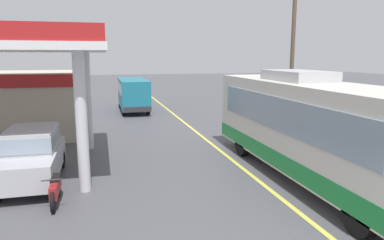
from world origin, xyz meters
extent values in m
plane|color=#4C4C51|center=(0.00, 20.00, 0.00)|extent=(120.00, 120.00, 0.00)
cube|color=#D8CC4C|center=(0.00, 15.00, 0.00)|extent=(0.16, 50.00, 0.01)
cube|color=silver|center=(1.78, 6.50, 1.88)|extent=(2.50, 11.00, 2.90)
cube|color=#1E8C3F|center=(1.78, 6.50, 0.77)|extent=(2.54, 11.04, 0.56)
cube|color=#8C9EAD|center=(0.51, 6.50, 2.33)|extent=(0.06, 9.35, 1.10)
cube|color=#8C9EAD|center=(3.05, 6.50, 2.33)|extent=(0.06, 9.35, 1.10)
cube|color=#B2B2B7|center=(1.78, 7.50, 3.51)|extent=(1.60, 2.80, 0.36)
cylinder|color=black|center=(0.68, 2.60, 0.50)|extent=(0.30, 1.00, 1.00)
cylinder|color=black|center=(0.68, 9.80, 0.50)|extent=(0.30, 1.00, 1.00)
cylinder|color=black|center=(2.88, 9.80, 0.50)|extent=(0.30, 1.00, 1.00)
cylinder|color=silver|center=(-5.70, 7.21, 2.30)|extent=(0.36, 0.36, 4.60)
cylinder|color=silver|center=(-5.70, 12.61, 2.30)|extent=(0.36, 0.36, 4.60)
cube|color=beige|center=(-9.40, 16.11, 1.70)|extent=(7.00, 4.40, 3.40)
cube|color=#B21E1E|center=(-9.40, 13.87, 3.05)|extent=(6.30, 0.10, 0.60)
cube|color=#B2B2B7|center=(-7.41, 8.42, 0.72)|extent=(1.70, 4.20, 0.80)
cube|color=#B2B2B7|center=(-7.41, 8.62, 1.47)|extent=(1.50, 2.31, 0.70)
cube|color=#8C9EAD|center=(-7.41, 8.62, 1.47)|extent=(1.53, 2.35, 0.49)
cylinder|color=black|center=(-6.66, 6.92, 0.32)|extent=(0.20, 0.64, 0.64)
cylinder|color=black|center=(-8.16, 9.92, 0.32)|extent=(0.20, 0.64, 0.64)
cylinder|color=black|center=(-6.66, 9.92, 0.32)|extent=(0.20, 0.64, 0.64)
cube|color=teal|center=(-2.70, 23.69, 1.39)|extent=(2.00, 6.00, 2.10)
cube|color=#8C9EAD|center=(-2.70, 23.69, 1.79)|extent=(2.04, 5.10, 0.80)
cube|color=#2D2D33|center=(-2.70, 20.64, 0.54)|extent=(1.90, 0.16, 0.36)
cylinder|color=black|center=(-3.58, 21.69, 0.38)|extent=(0.22, 0.76, 0.76)
cylinder|color=black|center=(-1.82, 21.69, 0.38)|extent=(0.22, 0.76, 0.76)
cylinder|color=black|center=(-3.58, 25.69, 0.38)|extent=(0.22, 0.76, 0.76)
cylinder|color=black|center=(-1.82, 25.69, 0.38)|extent=(0.22, 0.76, 0.76)
cylinder|color=black|center=(-6.47, 5.78, 0.30)|extent=(0.10, 0.60, 0.60)
cylinder|color=black|center=(-6.47, 6.98, 0.30)|extent=(0.10, 0.60, 0.60)
cube|color=maroon|center=(-6.47, 6.38, 0.50)|extent=(0.20, 1.30, 0.36)
cube|color=black|center=(-6.47, 6.53, 0.72)|extent=(0.24, 0.60, 0.12)
cylinder|color=#2D2D33|center=(-6.47, 5.83, 0.90)|extent=(0.55, 0.04, 0.04)
cylinder|color=#33333F|center=(-7.32, 9.55, 0.41)|extent=(0.14, 0.14, 0.82)
cylinder|color=#33333F|center=(-7.14, 9.55, 0.41)|extent=(0.14, 0.14, 0.82)
cube|color=silver|center=(-7.23, 9.55, 1.12)|extent=(0.36, 0.22, 0.60)
sphere|color=tan|center=(-7.23, 9.55, 1.55)|extent=(0.22, 0.22, 0.22)
cylinder|color=silver|center=(-7.46, 9.55, 1.07)|extent=(0.09, 0.09, 0.58)
cylinder|color=silver|center=(-7.00, 9.55, 1.07)|extent=(0.09, 0.09, 0.58)
cylinder|color=#33333F|center=(-7.34, 8.18, 0.41)|extent=(0.14, 0.14, 0.82)
cylinder|color=#33333F|center=(-7.16, 8.18, 0.41)|extent=(0.14, 0.14, 0.82)
cube|color=#BF3333|center=(-7.25, 8.18, 1.12)|extent=(0.36, 0.22, 0.60)
sphere|color=tan|center=(-7.25, 8.18, 1.55)|extent=(0.22, 0.22, 0.22)
cylinder|color=#BF3333|center=(-7.48, 8.18, 1.07)|extent=(0.09, 0.09, 0.58)
cylinder|color=#BF3333|center=(-7.02, 8.18, 1.07)|extent=(0.09, 0.09, 0.58)
cylinder|color=brown|center=(6.00, 15.31, 4.42)|extent=(0.24, 0.24, 8.84)
camera|label=1|loc=(-5.07, -3.97, 4.19)|focal=33.27mm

